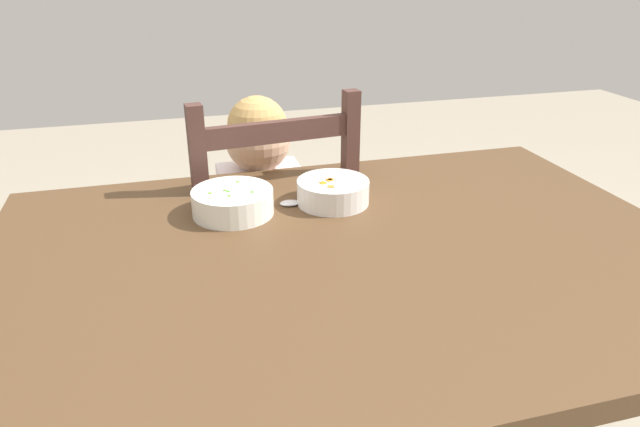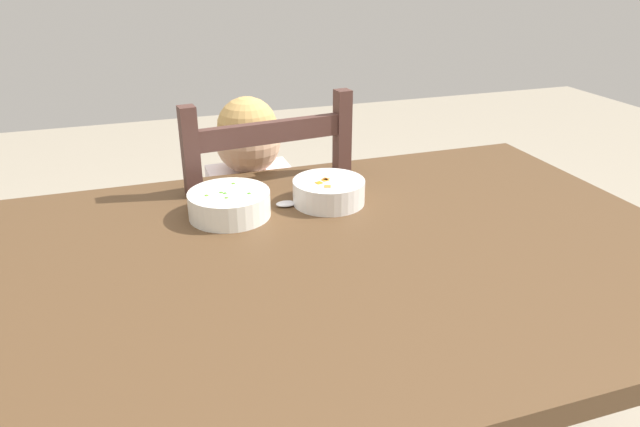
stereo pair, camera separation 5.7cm
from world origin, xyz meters
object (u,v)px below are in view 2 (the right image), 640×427
Objects in this scene: child_figure at (254,217)px; dining_chair at (259,269)px; bowl_of_peas at (229,203)px; spoon at (295,203)px; bowl_of_carrots at (329,191)px; dining_table at (349,296)px.

dining_chair is at bearing 26.68° from child_figure.
bowl_of_peas is 0.15m from spoon.
spoon is (0.04, -0.28, 0.15)m from child_figure.
bowl_of_carrots reaches higher than spoon.
bowl_of_carrots is at bearing -0.01° from bowl_of_peas.
bowl_of_carrots reaches higher than dining_table.
bowl_of_peas is (-0.19, 0.22, 0.13)m from dining_table.
child_figure is 0.32m from spoon.
bowl_of_peas is 1.25× the size of spoon.
bowl_of_carrots is 1.16× the size of spoon.
dining_table is 0.26m from spoon.
dining_table is at bearing -49.64° from bowl_of_peas.
dining_chair is 0.47m from bowl_of_peas.
dining_chair is 0.46m from bowl_of_carrots.
child_figure is at bearing -153.32° from dining_chair.
bowl_of_carrots is at bearing -69.28° from child_figure.
bowl_of_peas is (-0.12, -0.30, 0.34)m from dining_chair.
child_figure is 5.50× the size of bowl_of_peas.
bowl_of_peas reaches higher than spoon.
child_figure is at bearing 110.72° from bowl_of_carrots.
dining_chair reaches higher than bowl_of_peas.
spoon is (0.15, 0.01, -0.02)m from bowl_of_peas.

